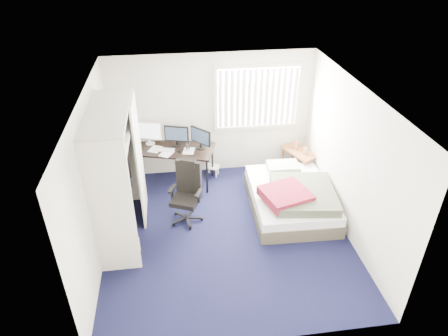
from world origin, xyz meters
The scene contains 10 objects.
ground centered at (0.00, 0.00, 0.00)m, with size 4.20×4.20×0.00m, color black.
room_shell centered at (0.00, 0.00, 1.51)m, with size 4.20×4.20×4.20m.
window_assembly centered at (0.90, 2.04, 1.60)m, with size 1.72×0.09×1.32m.
closet centered at (-1.67, 0.27, 1.35)m, with size 0.64×1.84×2.22m.
desk centered at (-0.80, 1.75, 0.79)m, with size 1.69×1.13×1.23m.
office_chair centered at (-0.62, 0.50, 0.43)m, with size 0.70×0.70×1.13m.
footstool centered at (-0.03, 1.85, 0.17)m, with size 0.33×0.31×0.22m.
nightstand centered at (1.75, 1.70, 0.46)m, with size 0.66×0.85×0.70m.
bed centered at (1.26, 0.49, 0.27)m, with size 1.49×1.94×0.63m.
pine_box centered at (-1.65, -0.30, 0.14)m, with size 0.36×0.27×0.27m, color tan.
Camera 1 is at (-0.76, -5.17, 4.49)m, focal length 32.00 mm.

